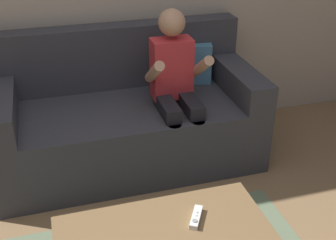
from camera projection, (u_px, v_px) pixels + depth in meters
name	position (u px, v px, depth m)	size (l,w,h in m)	color
couch	(127.00, 117.00, 2.95)	(1.72, 0.80, 0.87)	#38383D
person_seated_on_couch	(176.00, 85.00, 2.73)	(0.36, 0.44, 1.05)	black
game_remote_white_center	(196.00, 217.00, 1.90)	(0.10, 0.14, 0.03)	white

